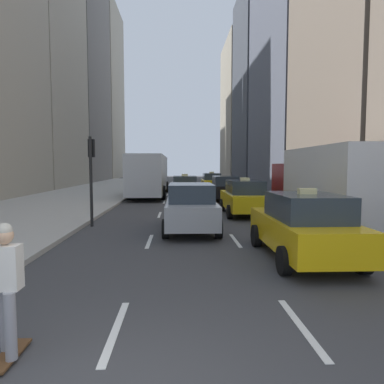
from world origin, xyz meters
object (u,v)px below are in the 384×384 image
taxi_second (211,182)px  sedan_silver_behind (225,188)px  sedan_black_near (191,207)px  taxi_lead (244,197)px  box_truck (327,184)px  traffic_light_pole (91,167)px  taxi_third (303,226)px  city_bus (150,174)px  taxi_fourth (185,188)px  skateboarder (6,285)px

taxi_second → sedan_silver_behind: bearing=-90.0°
taxi_second → sedan_black_near: (-2.80, -20.80, 0.02)m
taxi_lead → box_truck: box_truck is taller
sedan_silver_behind → traffic_light_pole: (-6.75, -10.00, 1.53)m
taxi_second → taxi_third: size_ratio=1.00×
taxi_lead → taxi_third: size_ratio=1.00×
sedan_silver_behind → taxi_third: bearing=-90.0°
sedan_black_near → traffic_light_pole: (-3.95, 1.20, 1.51)m
city_bus → traffic_light_pole: bearing=-94.6°
taxi_second → sedan_black_near: bearing=-97.7°
taxi_second → traffic_light_pole: bearing=-109.0°
sedan_silver_behind → traffic_light_pole: size_ratio=1.23×
taxi_fourth → sedan_silver_behind: bearing=-12.1°
sedan_black_near → skateboarder: sedan_black_near is taller
box_truck → sedan_silver_behind: bearing=105.4°
taxi_lead → sedan_silver_behind: bearing=90.0°
taxi_third → box_truck: (2.80, 5.00, 0.83)m
taxi_second → taxi_fourth: same height
taxi_fourth → sedan_silver_behind: size_ratio=0.99×
sedan_silver_behind → taxi_fourth: bearing=167.9°
taxi_third → skateboarder: size_ratio=2.52×
box_truck → skateboarder: size_ratio=4.81×
taxi_third → skateboarder: 7.00m
taxi_third → skateboarder: bearing=-140.5°
sedan_silver_behind → city_bus: city_bus is taller
box_truck → sedan_black_near: bearing=-169.9°
skateboarder → traffic_light_pole: traffic_light_pole is taller
taxi_third → sedan_black_near: 4.89m
sedan_silver_behind → box_truck: bearing=-74.6°
taxi_second → taxi_fourth: size_ratio=1.00×
taxi_fourth → sedan_black_near: size_ratio=0.97×
taxi_fourth → city_bus: 4.69m
taxi_lead → skateboarder: (-5.41, -12.54, 0.08)m
sedan_silver_behind → sedan_black_near: bearing=-104.0°
taxi_fourth → skateboarder: taxi_fourth is taller
sedan_silver_behind → box_truck: (2.80, -10.20, 0.83)m
sedan_silver_behind → traffic_light_pole: bearing=-124.0°
taxi_lead → city_bus: size_ratio=0.38×
sedan_silver_behind → box_truck: 10.61m
taxi_lead → taxi_second: 16.72m
city_bus → box_truck: size_ratio=1.38×
taxi_lead → box_truck: bearing=-47.8°
taxi_second → box_truck: 20.02m
city_bus → skateboarder: size_ratio=6.65×
box_truck → skateboarder: 12.54m
taxi_third → sedan_black_near: size_ratio=0.97×
taxi_fourth → sedan_silver_behind: taxi_fourth is taller
taxi_third → sedan_black_near: bearing=124.9°
skateboarder → sedan_silver_behind: bearing=74.6°
taxi_lead → sedan_silver_behind: (0.00, 7.11, 0.00)m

